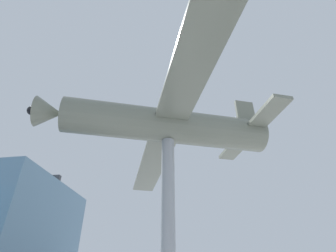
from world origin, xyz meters
TOP-DOWN VIEW (x-y plane):
  - support_pylon_central at (0.00, 0.00)m, footprint 0.62×0.62m
  - suspended_airplane at (-0.07, 0.20)m, footprint 20.02×12.38m

SIDE VIEW (x-z plane):
  - support_pylon_central at x=0.00m, z-range 0.00..7.78m
  - suspended_airplane at x=-0.07m, z-range 7.10..10.26m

